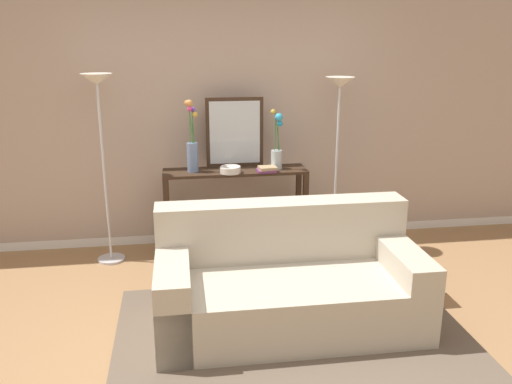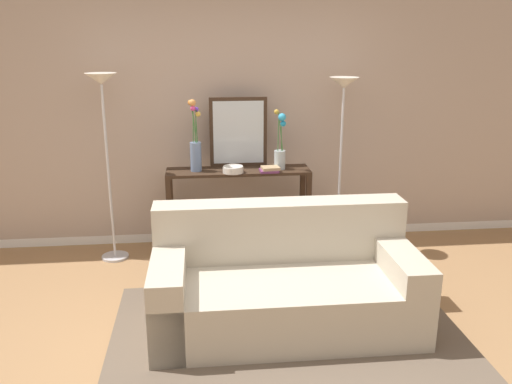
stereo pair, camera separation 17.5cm
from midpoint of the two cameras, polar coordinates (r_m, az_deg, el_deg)
ground_plane at (r=3.91m, az=0.72°, el=-16.30°), size 16.00×16.00×0.02m
back_wall at (r=5.47m, az=-1.99°, el=9.20°), size 12.00×0.15×2.84m
area_rug at (r=4.06m, az=4.62°, el=-14.78°), size 2.56×1.69×0.01m
couch at (r=4.05m, az=4.30°, el=-9.92°), size 1.94×0.95×0.88m
console_table at (r=5.23m, az=-0.93°, el=-0.44°), size 1.39×0.35×0.85m
floor_lamp_left at (r=5.07m, az=-14.97°, el=7.88°), size 0.28×0.28×1.78m
floor_lamp_right at (r=5.23m, az=10.19°, el=7.95°), size 0.28×0.28×1.72m
wall_mirror at (r=5.23m, az=-0.93°, el=6.39°), size 0.56×0.02×0.68m
vase_tall_flowers at (r=5.08m, az=-5.50°, el=4.77°), size 0.12×0.12×0.69m
vase_short_flowers at (r=5.15m, az=3.57°, el=4.53°), size 0.11×0.13×0.58m
fruit_bowl at (r=5.04m, az=-1.48°, el=2.44°), size 0.20×0.20×0.06m
book_stack at (r=5.08m, az=2.47°, el=2.43°), size 0.19×0.16×0.05m
book_row_under_console at (r=5.39m, az=-5.23°, el=-5.96°), size 0.32×0.17×0.13m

